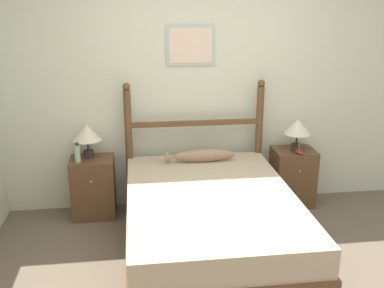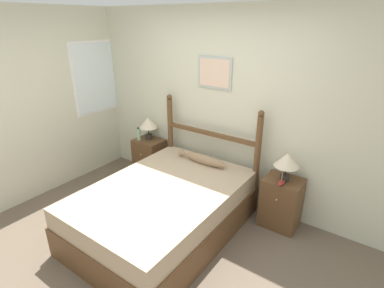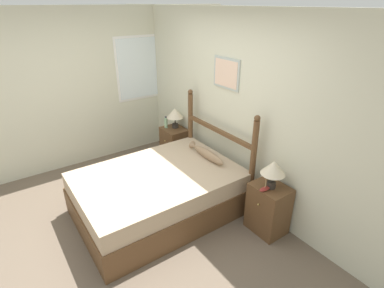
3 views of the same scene
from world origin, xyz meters
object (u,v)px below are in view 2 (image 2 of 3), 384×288
(fish_pillow, at_px, (202,159))
(bottle, at_px, (139,134))
(nightstand_right, at_px, (281,203))
(model_boat, at_px, (281,182))
(nightstand_left, at_px, (150,158))
(table_lamp_right, at_px, (287,161))
(table_lamp_left, at_px, (148,123))
(bed, at_px, (164,210))

(fish_pillow, bearing_deg, bottle, 177.00)
(nightstand_right, distance_m, model_boat, 0.35)
(nightstand_left, bearing_deg, fish_pillow, -7.64)
(nightstand_right, height_order, table_lamp_right, table_lamp_right)
(table_lamp_left, bearing_deg, nightstand_right, -1.12)
(bed, relative_size, table_lamp_right, 5.95)
(table_lamp_right, height_order, model_boat, table_lamp_right)
(nightstand_left, bearing_deg, model_boat, -3.00)
(table_lamp_right, relative_size, bottle, 1.65)
(nightstand_left, distance_m, fish_pillow, 1.16)
(nightstand_left, xyz_separation_m, table_lamp_right, (2.16, -0.01, 0.57))
(nightstand_left, bearing_deg, nightstand_right, 0.00)
(table_lamp_left, xyz_separation_m, fish_pillow, (1.13, -0.19, -0.22))
(nightstand_right, relative_size, bottle, 3.01)
(nightstand_left, height_order, fish_pillow, fish_pillow)
(table_lamp_right, bearing_deg, nightstand_right, 118.60)
(bed, height_order, model_boat, model_boat)
(model_boat, bearing_deg, bottle, 179.26)
(bottle, bearing_deg, model_boat, -0.74)
(table_lamp_right, xyz_separation_m, model_boat, (-0.00, -0.10, -0.23))
(table_lamp_right, bearing_deg, fish_pillow, -172.87)
(table_lamp_left, distance_m, table_lamp_right, 2.19)
(bed, xyz_separation_m, nightstand_left, (-1.08, 0.92, 0.02))
(nightstand_left, distance_m, table_lamp_left, 0.57)
(fish_pillow, bearing_deg, table_lamp_left, 170.43)
(nightstand_left, xyz_separation_m, fish_pillow, (1.10, -0.15, 0.35))
(bed, height_order, table_lamp_right, table_lamp_right)
(bottle, distance_m, fish_pillow, 1.23)
(model_boat, bearing_deg, nightstand_left, 177.00)
(bed, distance_m, table_lamp_left, 1.58)
(table_lamp_left, bearing_deg, bottle, -126.60)
(table_lamp_right, bearing_deg, model_boat, -91.70)
(bed, distance_m, fish_pillow, 0.86)
(nightstand_right, xyz_separation_m, model_boat, (0.01, -0.11, 0.34))
(nightstand_right, height_order, bottle, bottle)
(nightstand_right, xyz_separation_m, table_lamp_right, (0.01, -0.01, 0.57))
(nightstand_right, bearing_deg, table_lamp_right, -61.40)
(model_boat, bearing_deg, fish_pillow, -178.13)
(nightstand_right, bearing_deg, nightstand_left, 180.00)
(bed, height_order, nightstand_left, nightstand_left)
(table_lamp_left, height_order, table_lamp_right, same)
(nightstand_right, distance_m, bottle, 2.31)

